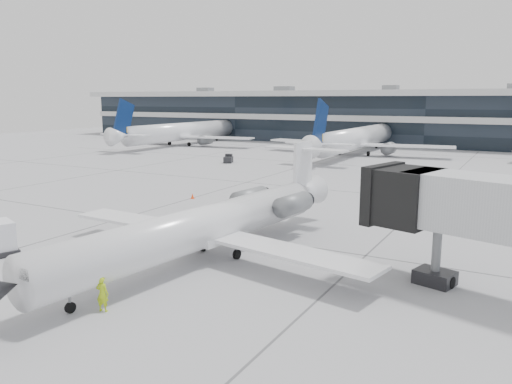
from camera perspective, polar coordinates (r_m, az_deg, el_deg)
The scene contains 8 objects.
ground at distance 35.42m, azimuth -3.30°, elevation -4.87°, with size 220.00×220.00×0.00m, color #98989A.
terminal at distance 112.42m, azimuth 19.75°, elevation 7.72°, with size 170.00×22.00×10.00m, color black.
bg_jet_left at distance 105.45m, azimuth -8.11°, elevation 5.36°, with size 32.00×40.00×9.60m, color white, non-canonical shape.
bg_jet_center at distance 88.36m, azimuth 11.51°, elevation 4.26°, with size 32.00×40.00×9.60m, color white, non-canonical shape.
regional_jet at distance 29.61m, azimuth -5.51°, elevation -3.71°, with size 21.79×27.21×6.28m.
ramp_worker at distance 23.85m, azimuth -17.16°, elevation -11.06°, with size 0.60×0.40×1.65m, color #BAE017.
traffic_cone at distance 48.24m, azimuth -7.27°, elevation -0.47°, with size 0.38×0.38×0.52m.
far_tug at distance 75.08m, azimuth -3.17°, elevation 3.81°, with size 1.86×2.31×1.28m.
Camera 1 is at (18.27, -28.84, 9.44)m, focal length 35.00 mm.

